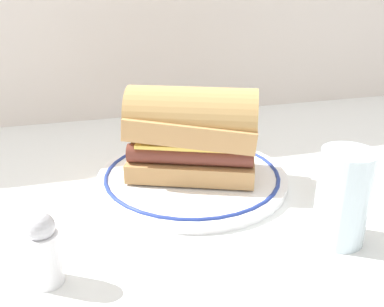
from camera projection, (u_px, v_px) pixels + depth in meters
ground_plane at (183, 189)px, 0.61m from camera, size 1.50×1.50×0.00m
plate at (192, 177)px, 0.63m from camera, size 0.28×0.28×0.01m
sausage_sandwich at (192, 132)px, 0.60m from camera, size 0.20×0.15×0.13m
drinking_glass at (342, 203)px, 0.48m from camera, size 0.06×0.06×0.11m
salt_shaker at (44, 250)px, 0.41m from camera, size 0.03×0.03×0.08m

